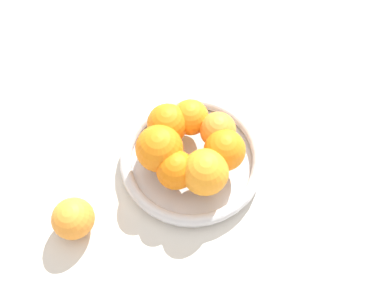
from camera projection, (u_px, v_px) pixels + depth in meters
The scene contains 4 objects.
ground_plane at pixel (192, 162), 0.70m from camera, with size 4.00×4.00×0.00m, color beige.
fruit_bowl at pixel (192, 158), 0.69m from camera, with size 0.26×0.26×0.03m.
orange_pile at pixel (189, 146), 0.64m from camera, with size 0.19×0.17×0.08m.
stray_orange at pixel (73, 218), 0.61m from camera, with size 0.07×0.07×0.07m, color orange.
Camera 1 is at (-0.22, 0.23, 0.63)m, focal length 35.00 mm.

